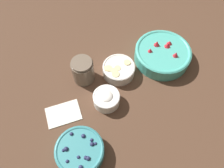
# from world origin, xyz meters

# --- Properties ---
(ground_plane) EXTENTS (4.00, 4.00, 0.00)m
(ground_plane) POSITION_xyz_m (0.00, 0.00, 0.00)
(ground_plane) COLOR #4C3323
(bowl_strawberries) EXTENTS (0.24, 0.24, 0.08)m
(bowl_strawberries) POSITION_xyz_m (-0.24, -0.05, 0.04)
(bowl_strawberries) COLOR #47AD9E
(bowl_strawberries) RESTS_ON ground_plane
(bowl_blueberries) EXTENTS (0.17, 0.17, 0.06)m
(bowl_blueberries) POSITION_xyz_m (0.25, 0.17, 0.03)
(bowl_blueberries) COLOR teal
(bowl_blueberries) RESTS_ON ground_plane
(bowl_bananas) EXTENTS (0.14, 0.14, 0.05)m
(bowl_bananas) POSITION_xyz_m (-0.03, -0.07, 0.03)
(bowl_bananas) COLOR silver
(bowl_bananas) RESTS_ON ground_plane
(bowl_cream) EXTENTS (0.10, 0.10, 0.06)m
(bowl_cream) POSITION_xyz_m (0.07, 0.03, 0.03)
(bowl_cream) COLOR white
(bowl_cream) RESTS_ON ground_plane
(jar_chocolate) EXTENTS (0.09, 0.09, 0.11)m
(jar_chocolate) POSITION_xyz_m (0.11, -0.12, 0.05)
(jar_chocolate) COLOR brown
(jar_chocolate) RESTS_ON ground_plane
(napkin) EXTENTS (0.14, 0.11, 0.01)m
(napkin) POSITION_xyz_m (0.25, -0.00, 0.00)
(napkin) COLOR silver
(napkin) RESTS_ON ground_plane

